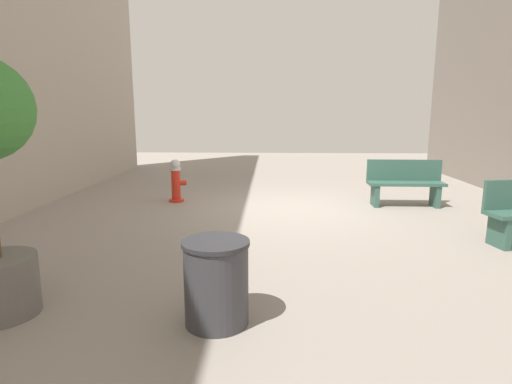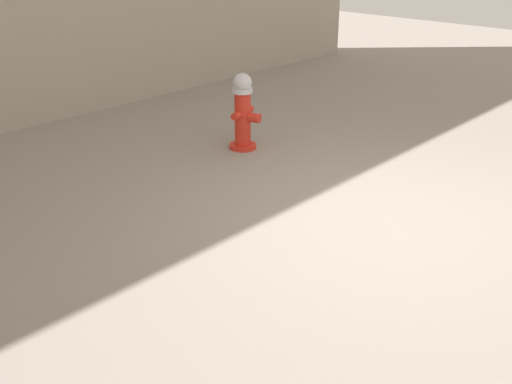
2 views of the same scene
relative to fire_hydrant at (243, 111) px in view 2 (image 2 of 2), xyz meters
The scene contains 2 objects.
ground_plane 2.51m from the fire_hydrant, 165.94° to the left, with size 23.40×23.40×0.00m, color gray.
fire_hydrant is the anchor object (origin of this frame).
Camera 2 is at (-2.57, 4.60, 2.54)m, focal length 43.93 mm.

